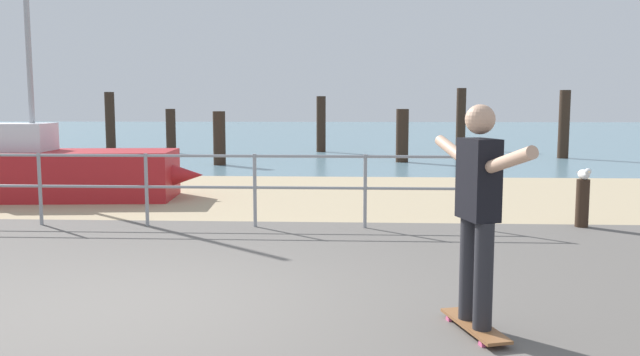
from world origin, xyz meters
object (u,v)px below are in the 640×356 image
object	(u,v)px
seagull	(584,174)
skateboard	(474,326)
sailboat	(60,172)
bollard_short	(582,204)
skateboarder	(478,202)

from	to	relation	value
seagull	skateboard	bearing A→B (deg)	-118.00
sailboat	skateboard	world-z (taller)	sailboat
skateboard	bollard_short	xyz separation A→B (m)	(2.30, 4.34, 0.28)
skateboarder	seagull	bearing A→B (deg)	62.00
sailboat	skateboard	bearing A→B (deg)	-46.60
skateboard	skateboarder	world-z (taller)	skateboarder
skateboard	skateboarder	distance (m)	0.95
skateboard	skateboarder	bearing A→B (deg)	172.87
bollard_short	seagull	size ratio (longest dim) A/B	1.42
bollard_short	skateboarder	bearing A→B (deg)	-117.91
skateboarder	seagull	world-z (taller)	skateboarder
bollard_short	seagull	bearing A→B (deg)	-93.55
skateboarder	bollard_short	size ratio (longest dim) A/B	2.38
skateboard	bollard_short	size ratio (longest dim) A/B	1.19
seagull	sailboat	bearing A→B (deg)	165.00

